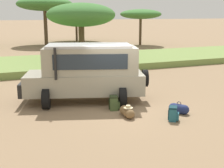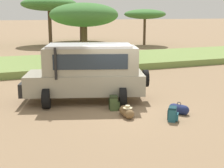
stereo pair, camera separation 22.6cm
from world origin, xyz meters
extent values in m
plane|color=#8C7051|center=(0.00, 0.00, 0.00)|extent=(320.00, 320.00, 0.00)
cube|color=olive|center=(0.00, 10.85, 0.22)|extent=(120.00, 7.00, 0.44)
cube|color=gray|center=(-1.08, 1.60, 0.82)|extent=(5.25, 3.32, 0.84)
cube|color=gray|center=(-0.84, 1.53, 1.79)|extent=(4.19, 2.88, 1.10)
cube|color=#232D38|center=(-2.29, 1.99, 1.74)|extent=(0.54, 1.50, 0.77)
cube|color=#232D38|center=(-1.12, 0.67, 1.84)|extent=(2.81, 0.94, 0.60)
cube|color=#232D38|center=(-0.56, 2.38, 1.84)|extent=(2.81, 0.94, 0.60)
cube|color=#B7B7B7|center=(-0.89, 1.54, 2.39)|extent=(3.79, 2.68, 0.10)
cube|color=black|center=(-3.53, 2.39, 0.65)|extent=(0.65, 1.59, 0.56)
cylinder|color=black|center=(-2.43, 1.02, 1.79)|extent=(0.10, 0.10, 1.25)
cylinder|color=black|center=(-2.82, 1.15, 0.40)|extent=(0.51, 0.85, 0.80)
cylinder|color=black|center=(-2.23, 2.99, 0.40)|extent=(0.51, 0.85, 0.80)
cylinder|color=black|center=(0.07, 0.21, 0.40)|extent=(0.51, 0.85, 0.80)
cylinder|color=black|center=(0.66, 2.06, 0.40)|extent=(0.51, 0.85, 0.80)
cylinder|color=black|center=(1.38, 0.81, 0.97)|extent=(0.44, 0.77, 0.74)
cube|color=#42562D|center=(-0.41, 0.01, 0.25)|extent=(0.41, 0.47, 0.50)
cube|color=#42562D|center=(-0.23, -0.05, 0.19)|extent=(0.17, 0.31, 0.27)
cube|color=#242F19|center=(-0.41, 0.01, 0.53)|extent=(0.42, 0.46, 0.07)
cylinder|color=#242F19|center=(-0.54, 0.15, 0.25)|extent=(0.04, 0.04, 0.42)
cylinder|color=#242F19|center=(-0.59, -0.02, 0.25)|extent=(0.04, 0.04, 0.42)
cube|color=#235B6B|center=(1.04, -1.95, 0.22)|extent=(0.43, 0.46, 0.45)
cube|color=#235B6B|center=(1.17, -2.05, 0.17)|extent=(0.24, 0.28, 0.25)
cube|color=#13323A|center=(1.04, -1.95, 0.48)|extent=(0.43, 0.45, 0.07)
cylinder|color=#13323A|center=(0.97, -1.80, 0.22)|extent=(0.04, 0.04, 0.38)
cylinder|color=#13323A|center=(0.87, -1.94, 0.22)|extent=(0.04, 0.04, 0.38)
cylinder|color=brown|center=(-0.28, -0.95, 0.18)|extent=(0.37, 0.54, 0.35)
sphere|color=brown|center=(-0.28, -1.21, 0.18)|extent=(0.35, 0.35, 0.35)
sphere|color=brown|center=(-0.27, -0.68, 0.18)|extent=(0.35, 0.35, 0.35)
torus|color=#493721|center=(-0.28, -0.95, 0.37)|extent=(0.03, 0.16, 0.16)
cylinder|color=beige|center=(-0.28, -1.05, 0.36)|extent=(0.34, 0.34, 0.02)
cylinder|color=beige|center=(-0.28, -1.05, 0.41)|extent=(0.17, 0.17, 0.09)
cylinder|color=navy|center=(1.70, -1.34, 0.18)|extent=(0.55, 0.57, 0.36)
sphere|color=navy|center=(1.58, -1.16, 0.18)|extent=(0.35, 0.35, 0.35)
sphere|color=navy|center=(1.82, -1.53, 0.18)|extent=(0.35, 0.35, 0.35)
torus|color=#121834|center=(1.70, -1.34, 0.38)|extent=(0.11, 0.15, 0.16)
cylinder|color=brown|center=(1.69, 11.03, 1.43)|extent=(0.43, 0.43, 2.86)
ellipsoid|color=#3D7533|center=(1.69, 11.03, 3.58)|extent=(4.90, 4.83, 1.69)
cylinder|color=brown|center=(2.03, 26.52, 2.02)|extent=(0.41, 0.41, 4.04)
ellipsoid|color=#3D7533|center=(2.03, 26.52, 4.72)|extent=(6.42, 6.72, 1.59)
cylinder|color=brown|center=(6.67, 29.66, 1.61)|extent=(0.28, 0.28, 3.23)
ellipsoid|color=#3D7533|center=(6.67, 29.66, 3.99)|extent=(7.18, 7.52, 1.79)
cylinder|color=brown|center=(12.24, 22.12, 1.55)|extent=(0.30, 0.30, 3.09)
ellipsoid|color=#3D7533|center=(12.24, 22.12, 3.57)|extent=(4.78, 4.86, 1.13)
camera|label=1|loc=(-4.93, -10.79, 3.71)|focal=50.00mm
camera|label=2|loc=(-4.72, -10.88, 3.71)|focal=50.00mm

